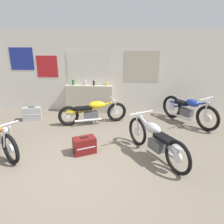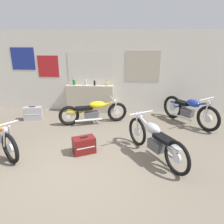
# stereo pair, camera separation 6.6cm
# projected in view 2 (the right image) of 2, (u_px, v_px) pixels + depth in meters

# --- Properties ---
(ground_plane) EXTENTS (24.00, 24.00, 0.00)m
(ground_plane) POSITION_uv_depth(u_px,v_px,m) (74.00, 168.00, 4.48)
(ground_plane) COLOR #706656
(wall_back) EXTENTS (10.00, 0.07, 2.80)m
(wall_back) POSITION_uv_depth(u_px,v_px,m) (98.00, 72.00, 7.57)
(wall_back) COLOR silver
(wall_back) RESTS_ON ground_plane
(sill_counter) EXTENTS (1.63, 0.28, 0.97)m
(sill_counter) POSITION_uv_depth(u_px,v_px,m) (90.00, 99.00, 7.73)
(sill_counter) COLOR #B7AD99
(sill_counter) RESTS_ON ground_plane
(bottle_leftmost) EXTENTS (0.08, 0.08, 0.26)m
(bottle_leftmost) POSITION_uv_depth(u_px,v_px,m) (74.00, 82.00, 7.59)
(bottle_leftmost) COLOR #23662D
(bottle_leftmost) RESTS_ON sill_counter
(bottle_left_center) EXTENTS (0.07, 0.07, 0.21)m
(bottle_left_center) POSITION_uv_depth(u_px,v_px,m) (86.00, 83.00, 7.55)
(bottle_left_center) COLOR #B7B2A8
(bottle_left_center) RESTS_ON sill_counter
(bottle_center) EXTENTS (0.07, 0.07, 0.21)m
(bottle_center) POSITION_uv_depth(u_px,v_px,m) (95.00, 83.00, 7.51)
(bottle_center) COLOR black
(bottle_center) RESTS_ON sill_counter
(bottle_right_center) EXTENTS (0.06, 0.06, 0.18)m
(bottle_right_center) POSITION_uv_depth(u_px,v_px,m) (108.00, 83.00, 7.53)
(bottle_right_center) COLOR gold
(bottle_right_center) RESTS_ON sill_counter
(motorcycle_yellow) EXTENTS (2.04, 0.88, 0.77)m
(motorcycle_yellow) POSITION_uv_depth(u_px,v_px,m) (94.00, 111.00, 6.71)
(motorcycle_yellow) COLOR black
(motorcycle_yellow) RESTS_ON ground_plane
(motorcycle_blue) EXTENTS (1.34, 1.67, 0.94)m
(motorcycle_blue) POSITION_uv_depth(u_px,v_px,m) (189.00, 110.00, 6.64)
(motorcycle_blue) COLOR black
(motorcycle_blue) RESTS_ON ground_plane
(motorcycle_silver) EXTENTS (1.16, 1.81, 0.90)m
(motorcycle_silver) POSITION_uv_depth(u_px,v_px,m) (155.00, 140.00, 4.76)
(motorcycle_silver) COLOR black
(motorcycle_silver) RESTS_ON ground_plane
(hard_case_darkred) EXTENTS (0.58, 0.49, 0.41)m
(hard_case_darkred) POSITION_uv_depth(u_px,v_px,m) (84.00, 145.00, 5.04)
(hard_case_darkred) COLOR maroon
(hard_case_darkred) RESTS_ON ground_plane
(hard_case_silver) EXTENTS (0.60, 0.34, 0.45)m
(hard_case_silver) POSITION_uv_depth(u_px,v_px,m) (33.00, 113.00, 7.05)
(hard_case_silver) COLOR #9E9EA3
(hard_case_silver) RESTS_ON ground_plane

